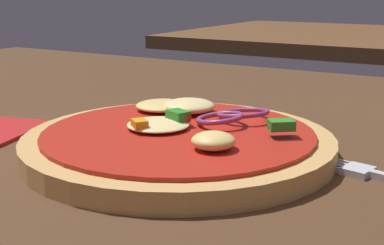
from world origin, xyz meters
TOP-DOWN VIEW (x-y plane):
  - dining_table at (0.00, 0.00)m, footprint 1.45×0.95m
  - pizza at (-0.06, 0.04)m, footprint 0.23×0.23m
  - background_table at (-0.24, 1.16)m, footprint 0.82×0.68m

SIDE VIEW (x-z plane):
  - dining_table at x=0.00m, z-range 0.00..0.03m
  - background_table at x=-0.24m, z-range 0.00..0.03m
  - pizza at x=-0.06m, z-range 0.03..0.06m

